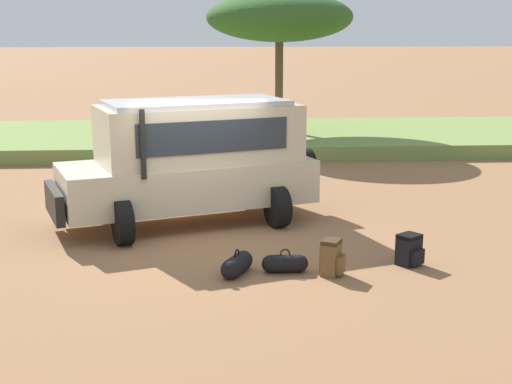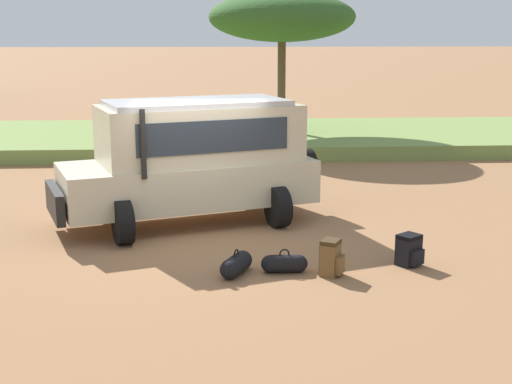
% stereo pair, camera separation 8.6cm
% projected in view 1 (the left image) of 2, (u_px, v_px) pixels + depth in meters
% --- Properties ---
extents(ground_plane, '(320.00, 320.00, 0.00)m').
position_uv_depth(ground_plane, '(202.00, 237.00, 13.27)').
color(ground_plane, '#936642').
extents(grass_bank, '(120.00, 7.00, 0.44)m').
position_uv_depth(grass_bank, '(203.00, 138.00, 23.94)').
color(grass_bank, olive).
rests_on(grass_bank, ground_plane).
extents(safari_vehicle, '(5.44, 3.66, 2.44)m').
position_uv_depth(safari_vehicle, '(192.00, 159.00, 14.01)').
color(safari_vehicle, beige).
rests_on(safari_vehicle, ground_plane).
extents(backpack_beside_front_wheel, '(0.47, 0.48, 0.52)m').
position_uv_depth(backpack_beside_front_wheel, '(409.00, 250.00, 11.63)').
color(backpack_beside_front_wheel, black).
rests_on(backpack_beside_front_wheel, ground_plane).
extents(backpack_cluster_center, '(0.43, 0.41, 0.58)m').
position_uv_depth(backpack_cluster_center, '(332.00, 258.00, 11.14)').
color(backpack_cluster_center, brown).
rests_on(backpack_cluster_center, ground_plane).
extents(duffel_bag_low_black_case, '(0.53, 0.77, 0.41)m').
position_uv_depth(duffel_bag_low_black_case, '(237.00, 265.00, 11.21)').
color(duffel_bag_low_black_case, black).
rests_on(duffel_bag_low_black_case, ground_plane).
extents(duffel_bag_soft_canvas, '(0.74, 0.29, 0.39)m').
position_uv_depth(duffel_bag_soft_canvas, '(285.00, 263.00, 11.30)').
color(duffel_bag_soft_canvas, black).
rests_on(duffel_bag_soft_canvas, ground_plane).
extents(acacia_tree_centre_back, '(4.83, 4.49, 5.00)m').
position_uv_depth(acacia_tree_centre_back, '(279.00, 18.00, 23.35)').
color(acacia_tree_centre_back, brown).
rests_on(acacia_tree_centre_back, ground_plane).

